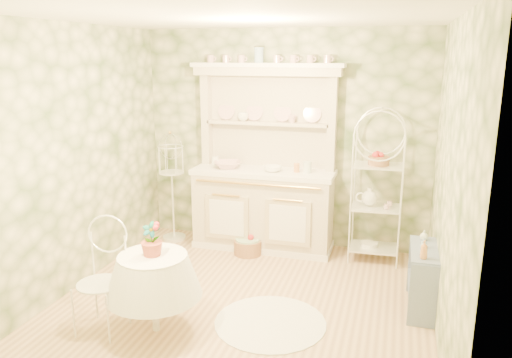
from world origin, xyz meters
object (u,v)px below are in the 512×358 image
(side_shelf, at_px, (422,278))
(kitchen_dresser, at_px, (263,159))
(round_table, at_px, (155,298))
(floor_basket, at_px, (248,245))
(bakers_rack, at_px, (377,190))
(cafe_chair, at_px, (100,290))
(birdcage_stand, at_px, (172,190))

(side_shelf, bearing_deg, kitchen_dresser, 149.77)
(round_table, xyz_separation_m, floor_basket, (0.27, 1.90, -0.19))
(bakers_rack, bearing_deg, kitchen_dresser, 176.05)
(round_table, bearing_deg, kitchen_dresser, 79.88)
(kitchen_dresser, bearing_deg, bakers_rack, -1.18)
(kitchen_dresser, xyz_separation_m, side_shelf, (1.88, -1.12, -0.83))
(round_table, bearing_deg, cafe_chair, -163.16)
(bakers_rack, bearing_deg, birdcage_stand, 177.97)
(side_shelf, xyz_separation_m, birdcage_stand, (-3.09, 1.06, 0.36))
(floor_basket, bearing_deg, round_table, -98.20)
(birdcage_stand, relative_size, floor_basket, 3.90)
(floor_basket, bearing_deg, bakers_rack, 9.83)
(floor_basket, bearing_deg, side_shelf, -22.76)
(kitchen_dresser, bearing_deg, side_shelf, -30.87)
(bakers_rack, bearing_deg, round_table, -132.05)
(bakers_rack, relative_size, floor_basket, 4.92)
(bakers_rack, bearing_deg, cafe_chair, -136.75)
(side_shelf, xyz_separation_m, round_table, (-2.27, -1.06, -0.01))
(bakers_rack, relative_size, birdcage_stand, 1.26)
(side_shelf, xyz_separation_m, floor_basket, (-2.00, 0.84, -0.20))
(round_table, distance_m, floor_basket, 1.93)
(side_shelf, height_order, cafe_chair, cafe_chair)
(kitchen_dresser, xyz_separation_m, cafe_chair, (-0.84, -2.32, -0.76))
(cafe_chair, height_order, floor_basket, cafe_chair)
(kitchen_dresser, xyz_separation_m, floor_basket, (-0.12, -0.29, -1.03))
(birdcage_stand, bearing_deg, round_table, -68.85)
(side_shelf, height_order, birdcage_stand, birdcage_stand)
(cafe_chair, distance_m, birdcage_stand, 2.31)
(bakers_rack, xyz_separation_m, floor_basket, (-1.49, -0.26, -0.74))
(side_shelf, height_order, floor_basket, side_shelf)
(bakers_rack, xyz_separation_m, round_table, (-1.76, -2.16, -0.55))
(kitchen_dresser, height_order, floor_basket, kitchen_dresser)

